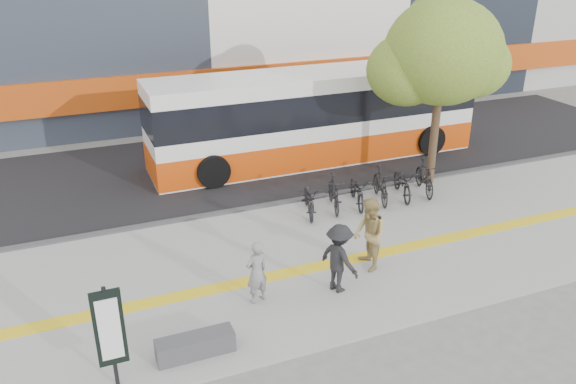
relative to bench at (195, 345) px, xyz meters
name	(u,v)px	position (x,y,z in m)	size (l,w,h in m)	color
ground	(291,299)	(2.60, 1.20, -0.30)	(120.00, 120.00, 0.00)	#62625D
sidewalk	(269,267)	(2.60, 2.70, -0.27)	(40.00, 7.00, 0.08)	gray
tactile_strip	(276,275)	(2.60, 2.20, -0.22)	(40.00, 0.45, 0.01)	gold
street	(199,170)	(2.60, 10.20, -0.28)	(40.00, 8.00, 0.06)	black
curb	(230,212)	(2.60, 6.20, -0.23)	(40.00, 0.25, 0.14)	#3D3D40
bench	(195,345)	(0.00, 0.00, 0.00)	(1.60, 0.45, 0.45)	#3D3D40
signboard	(110,330)	(-1.60, -0.31, 1.06)	(0.55, 0.10, 2.20)	black
street_tree	(440,54)	(9.78, 6.02, 4.21)	(4.40, 3.80, 6.31)	#3D2B1C
bus	(315,119)	(7.11, 9.70, 1.34)	(12.64, 3.00, 3.37)	white
bicycle_row	(368,188)	(6.93, 5.20, 0.30)	(5.32, 2.01, 1.11)	black
seated_woman	(257,272)	(1.80, 1.33, 0.56)	(0.58, 0.38, 1.58)	black
pedestrian_tan	(369,235)	(4.95, 1.67, 0.74)	(0.94, 0.73, 1.93)	#9F884F
pedestrian_dark	(339,258)	(3.78, 1.05, 0.65)	(1.13, 0.65, 1.74)	black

